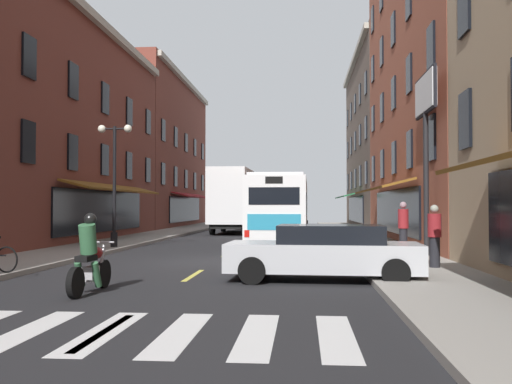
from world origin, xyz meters
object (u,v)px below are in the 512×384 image
pedestrian_mid (403,227)px  motorcycle_rider (90,259)px  pedestrian_near (435,234)px  street_lamp_twin (114,179)px  transit_bus (281,209)px  box_truck (233,201)px  sedan_mid (325,252)px  billboard_sign (426,117)px  sedan_near (250,219)px

pedestrian_mid → motorcycle_rider: bearing=-114.6°
pedestrian_near → street_lamp_twin: 13.23m
pedestrian_near → street_lamp_twin: bearing=-6.4°
transit_bus → box_truck: size_ratio=1.54×
sedan_mid → street_lamp_twin: (-8.23, 8.59, 2.23)m
transit_bus → pedestrian_near: bearing=-69.6°
billboard_sign → transit_bus: 10.67m
sedan_mid → street_lamp_twin: bearing=133.8°
billboard_sign → pedestrian_mid: (-0.67, 0.62, -3.77)m
pedestrian_near → box_truck: bearing=-44.6°
billboard_sign → pedestrian_mid: 3.88m
transit_bus → sedan_mid: bearing=-83.7°
billboard_sign → motorcycle_rider: bearing=-136.7°
box_truck → transit_bus: bearing=-67.4°
motorcycle_rider → billboard_sign: bearing=43.3°
transit_bus → street_lamp_twin: street_lamp_twin is taller
transit_bus → sedan_near: 18.05m
transit_bus → sedan_mid: 14.62m
sedan_near → sedan_mid: 32.58m
street_lamp_twin → pedestrian_near: bearing=-30.5°
box_truck → sedan_mid: box_truck is taller
billboard_sign → motorcycle_rider: 12.54m
motorcycle_rider → street_lamp_twin: 11.63m
pedestrian_near → sedan_near: bearing=-51.1°
transit_bus → sedan_mid: transit_bus is taller
box_truck → sedan_mid: (5.11, -22.96, -1.43)m
transit_bus → motorcycle_rider: (-3.33, -16.83, -0.98)m
transit_bus → street_lamp_twin: size_ratio=2.33×
sedan_near → street_lamp_twin: bearing=-98.0°
motorcycle_rider → street_lamp_twin: (-3.30, 10.93, 2.22)m
billboard_sign → street_lamp_twin: (-11.91, 2.82, -1.93)m
box_truck → motorcycle_rider: 25.34m
box_truck → sedan_mid: bearing=-77.4°
motorcycle_rider → pedestrian_near: bearing=28.2°
transit_bus → pedestrian_near: size_ratio=6.85×
pedestrian_mid → transit_bus: bearing=137.3°
box_truck → street_lamp_twin: size_ratio=1.51×
sedan_near → pedestrian_mid: pedestrian_mid is taller
box_truck → pedestrian_mid: box_truck is taller
billboard_sign → box_truck: (-8.79, 17.18, -2.73)m
sedan_mid → pedestrian_mid: 7.08m
sedan_mid → pedestrian_mid: pedestrian_mid is taller
sedan_mid → pedestrian_near: pedestrian_near is taller
motorcycle_rider → pedestrian_mid: (7.94, 8.73, 0.38)m
street_lamp_twin → sedan_mid: bearing=-46.2°
sedan_near → pedestrian_near: (7.96, -30.26, 0.32)m
pedestrian_mid → box_truck: bearing=133.8°
billboard_sign → transit_bus: bearing=121.2°
transit_bus → box_truck: 9.17m
pedestrian_mid → street_lamp_twin: (-11.24, 2.20, 1.84)m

